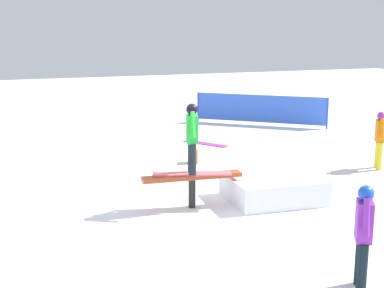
{
  "coord_description": "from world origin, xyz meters",
  "views": [
    {
      "loc": [
        3.66,
        9.2,
        3.37
      ],
      "look_at": [
        0.0,
        0.0,
        1.26
      ],
      "focal_mm": 50.0,
      "sensor_mm": 36.0,
      "label": 1
    }
  ],
  "objects_px": {
    "rail_feature": "(192,180)",
    "bystander_orange": "(380,137)",
    "main_rider_on_rail": "(192,140)",
    "backpack_on_snow": "(193,156)",
    "bystander_purple": "(363,232)",
    "loose_snowboard_magenta": "(206,144)"
  },
  "relations": [
    {
      "from": "rail_feature",
      "to": "backpack_on_snow",
      "type": "relative_size",
      "value": 5.8
    },
    {
      "from": "bystander_purple",
      "to": "bystander_orange",
      "type": "bearing_deg",
      "value": -9.2
    },
    {
      "from": "main_rider_on_rail",
      "to": "backpack_on_snow",
      "type": "relative_size",
      "value": 4.49
    },
    {
      "from": "main_rider_on_rail",
      "to": "backpack_on_snow",
      "type": "xyz_separation_m",
      "value": [
        -1.36,
        -3.31,
        -1.17
      ]
    },
    {
      "from": "rail_feature",
      "to": "bystander_orange",
      "type": "height_order",
      "value": "bystander_orange"
    },
    {
      "from": "main_rider_on_rail",
      "to": "rail_feature",
      "type": "bearing_deg",
      "value": 0.0
    },
    {
      "from": "bystander_orange",
      "to": "backpack_on_snow",
      "type": "height_order",
      "value": "bystander_orange"
    },
    {
      "from": "rail_feature",
      "to": "bystander_orange",
      "type": "relative_size",
      "value": 1.38
    },
    {
      "from": "bystander_orange",
      "to": "main_rider_on_rail",
      "type": "bearing_deg",
      "value": 131.9
    },
    {
      "from": "bystander_purple",
      "to": "loose_snowboard_magenta",
      "type": "xyz_separation_m",
      "value": [
        -1.73,
        -9.27,
        -0.79
      ]
    },
    {
      "from": "rail_feature",
      "to": "bystander_purple",
      "type": "xyz_separation_m",
      "value": [
        -0.84,
        3.94,
        0.25
      ]
    },
    {
      "from": "backpack_on_snow",
      "to": "loose_snowboard_magenta",
      "type": "bearing_deg",
      "value": -8.94
    },
    {
      "from": "bystander_purple",
      "to": "backpack_on_snow",
      "type": "height_order",
      "value": "bystander_purple"
    },
    {
      "from": "backpack_on_snow",
      "to": "bystander_purple",
      "type": "bearing_deg",
      "value": -162.27
    },
    {
      "from": "main_rider_on_rail",
      "to": "backpack_on_snow",
      "type": "distance_m",
      "value": 3.76
    },
    {
      "from": "rail_feature",
      "to": "bystander_orange",
      "type": "bearing_deg",
      "value": -163.34
    },
    {
      "from": "bystander_orange",
      "to": "backpack_on_snow",
      "type": "distance_m",
      "value": 4.67
    },
    {
      "from": "rail_feature",
      "to": "bystander_orange",
      "type": "distance_m",
      "value": 5.5
    },
    {
      "from": "bystander_purple",
      "to": "loose_snowboard_magenta",
      "type": "height_order",
      "value": "bystander_purple"
    },
    {
      "from": "bystander_orange",
      "to": "rail_feature",
      "type": "bearing_deg",
      "value": 131.9
    },
    {
      "from": "rail_feature",
      "to": "main_rider_on_rail",
      "type": "xyz_separation_m",
      "value": [
        0.0,
        0.0,
        0.78
      ]
    },
    {
      "from": "main_rider_on_rail",
      "to": "bystander_purple",
      "type": "xyz_separation_m",
      "value": [
        -0.84,
        3.94,
        -0.53
      ]
    }
  ]
}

